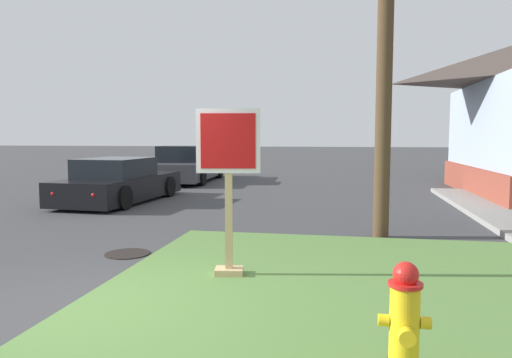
# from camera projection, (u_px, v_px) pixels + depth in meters

# --- Properties ---
(ground_plane) EXTENTS (160.00, 160.00, 0.00)m
(ground_plane) POSITION_uv_depth(u_px,v_px,m) (86.00, 316.00, 4.96)
(ground_plane) COLOR #3D3D3F
(grass_corner_patch) EXTENTS (5.62, 5.60, 0.08)m
(grass_corner_patch) POSITION_uv_depth(u_px,v_px,m) (339.00, 287.00, 5.79)
(grass_corner_patch) COLOR #567F3D
(grass_corner_patch) RESTS_ON ground
(fire_hydrant) EXTENTS (0.38, 0.34, 0.86)m
(fire_hydrant) POSITION_uv_depth(u_px,v_px,m) (404.00, 322.00, 3.54)
(fire_hydrant) COLOR black
(fire_hydrant) RESTS_ON grass_corner_patch
(stop_sign) EXTENTS (0.80, 0.33, 2.13)m
(stop_sign) POSITION_uv_depth(u_px,v_px,m) (229.00, 193.00, 6.06)
(stop_sign) COLOR tan
(stop_sign) RESTS_ON grass_corner_patch
(manhole_cover) EXTENTS (0.70, 0.70, 0.02)m
(manhole_cover) POSITION_uv_depth(u_px,v_px,m) (127.00, 254.00, 7.54)
(manhole_cover) COLOR black
(manhole_cover) RESTS_ON ground
(parked_sedan_black) EXTENTS (2.14, 4.53, 1.25)m
(parked_sedan_black) POSITION_uv_depth(u_px,v_px,m) (119.00, 183.00, 13.50)
(parked_sedan_black) COLOR black
(parked_sedan_black) RESTS_ON ground
(pickup_truck_charcoal) EXTENTS (2.39, 5.61, 1.48)m
(pickup_truck_charcoal) POSITION_uv_depth(u_px,v_px,m) (188.00, 166.00, 19.59)
(pickup_truck_charcoal) COLOR #38383D
(pickup_truck_charcoal) RESTS_ON ground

